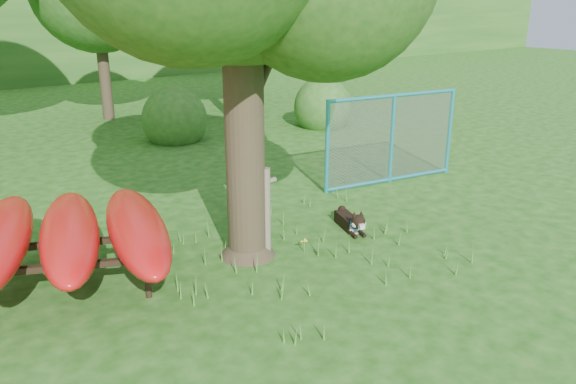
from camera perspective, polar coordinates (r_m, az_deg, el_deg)
ground at (r=7.87m, az=4.04°, el=-9.51°), size 80.00×80.00×0.00m
wooden_post at (r=8.47m, az=-2.22°, el=-1.82°), size 0.38×0.15×1.40m
kayak_rack at (r=7.98m, az=-24.28°, el=-4.15°), size 3.95×4.28×1.10m
husky_dog at (r=9.63m, az=6.44°, el=-3.02°), size 0.49×0.97×0.45m
fence_section at (r=12.11m, az=10.52°, el=5.35°), size 3.24×0.59×3.19m
wildflower_clump at (r=8.77m, az=1.67°, el=-5.07°), size 0.10×0.08×0.21m
shrub_right at (r=17.63m, az=3.53°, el=6.68°), size 1.80×1.80×1.80m
shrub_mid at (r=16.11m, az=-11.31°, el=5.16°), size 1.80×1.80×1.80m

